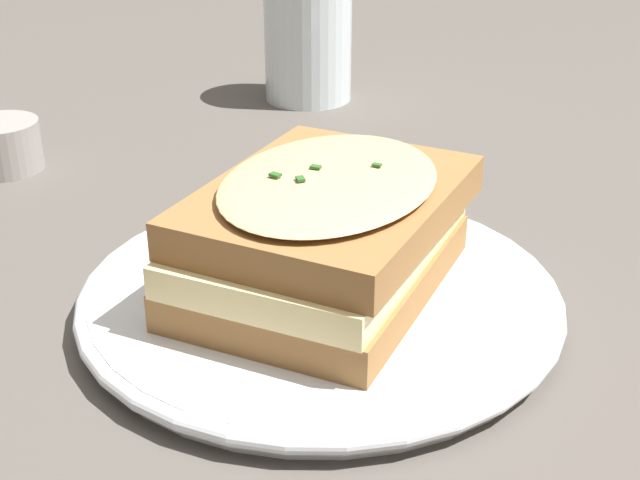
{
  "coord_description": "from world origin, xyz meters",
  "views": [
    {
      "loc": [
        0.25,
        0.34,
        0.25
      ],
      "look_at": [
        -0.01,
        0.02,
        0.04
      ],
      "focal_mm": 50.0,
      "sensor_mm": 36.0,
      "label": 1
    }
  ],
  "objects_px": {
    "sandwich": "(324,233)",
    "condiment_pot": "(3,146)",
    "dinner_plate": "(320,297)",
    "water_glass": "(308,41)"
  },
  "relations": [
    {
      "from": "sandwich",
      "to": "dinner_plate",
      "type": "bearing_deg",
      "value": -18.61
    },
    {
      "from": "dinner_plate",
      "to": "water_glass",
      "type": "xyz_separation_m",
      "value": [
        -0.23,
        -0.31,
        0.04
      ]
    },
    {
      "from": "sandwich",
      "to": "water_glass",
      "type": "distance_m",
      "value": 0.38
    },
    {
      "from": "sandwich",
      "to": "water_glass",
      "type": "relative_size",
      "value": 1.81
    },
    {
      "from": "dinner_plate",
      "to": "condiment_pot",
      "type": "xyz_separation_m",
      "value": [
        0.06,
        -0.31,
        0.01
      ]
    },
    {
      "from": "dinner_plate",
      "to": "condiment_pot",
      "type": "height_order",
      "value": "condiment_pot"
    },
    {
      "from": "sandwich",
      "to": "condiment_pot",
      "type": "distance_m",
      "value": 0.32
    },
    {
      "from": "water_glass",
      "to": "condiment_pot",
      "type": "relative_size",
      "value": 1.9
    },
    {
      "from": "condiment_pot",
      "to": "dinner_plate",
      "type": "bearing_deg",
      "value": 100.17
    },
    {
      "from": "dinner_plate",
      "to": "condiment_pot",
      "type": "bearing_deg",
      "value": -79.83
    }
  ]
}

